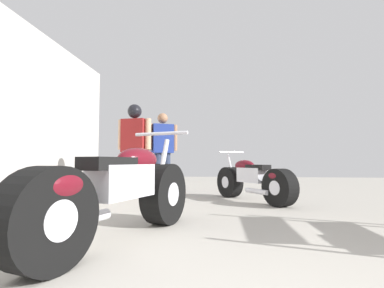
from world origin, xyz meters
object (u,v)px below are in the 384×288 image
Objects in this scene: motorcycle_black_naked at (253,180)px; mechanic_in_blue at (162,147)px; motorcycle_maroon_cruiser at (119,193)px; mechanic_with_helmet at (134,141)px.

mechanic_in_blue is (-1.83, 1.56, 0.65)m from motorcycle_black_naked.
motorcycle_maroon_cruiser is at bearing -83.30° from mechanic_in_blue.
motorcycle_black_naked is at bearing 61.44° from motorcycle_maroon_cruiser.
motorcycle_black_naked is at bearing -14.31° from mechanic_with_helmet.
motorcycle_maroon_cruiser is 1.15× the size of mechanic_with_helmet.
mechanic_with_helmet reaches higher than motorcycle_black_naked.
mechanic_with_helmet is (-0.82, 3.05, 0.66)m from motorcycle_maroon_cruiser.
motorcycle_maroon_cruiser is 2.84m from motorcycle_black_naked.
motorcycle_maroon_cruiser is 3.22m from mechanic_with_helmet.
mechanic_with_helmet is (-2.18, 0.56, 0.71)m from motorcycle_black_naked.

